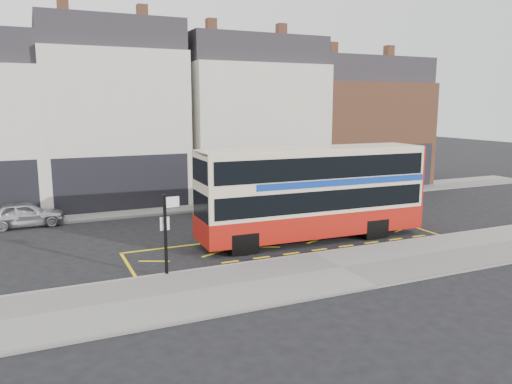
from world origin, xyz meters
name	(u,v)px	position (x,y,z in m)	size (l,w,h in m)	color
ground	(309,254)	(0.00, 0.00, 0.00)	(120.00, 120.00, 0.00)	black
pavement	(341,269)	(0.00, -2.30, 0.07)	(40.00, 4.00, 0.15)	gray
kerb	(314,254)	(0.00, -0.38, 0.07)	(40.00, 0.15, 0.15)	gray
far_pavement	(218,204)	(0.00, 11.00, 0.07)	(50.00, 3.00, 0.15)	gray
road_markings	(291,244)	(0.00, 1.60, 0.01)	(14.00, 3.40, 0.01)	yellow
terrace_left	(110,115)	(-5.50, 14.99, 5.32)	(8.00, 8.01, 11.80)	silver
terrace_green_shop	(245,118)	(3.50, 14.99, 5.07)	(9.00, 8.01, 11.30)	silver
terrace_right	(354,123)	(12.50, 14.99, 4.57)	(9.00, 8.01, 10.30)	#975A3C
double_decker_bus	(313,192)	(1.25, 1.90, 2.17)	(10.41, 2.68, 4.13)	beige
bus_stop_post	(167,226)	(-5.94, -0.39, 1.85)	(0.70, 0.12, 2.81)	black
car_silver	(24,214)	(-10.60, 9.74, 0.63)	(1.49, 3.71, 1.26)	#B9B9BF
car_grey	(232,199)	(0.21, 9.18, 0.66)	(1.39, 3.98, 1.31)	#414449
car_white	(337,189)	(7.54, 9.48, 0.69)	(1.93, 4.75, 1.38)	white
street_tree_right	(300,138)	(6.26, 12.11, 3.78)	(2.57, 2.57, 5.54)	black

